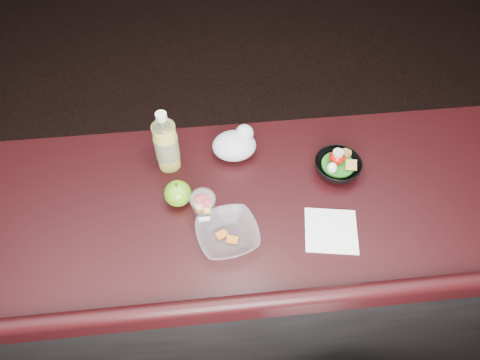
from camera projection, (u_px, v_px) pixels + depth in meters
The scene contains 9 objects.
room_shell at pixel (214, 54), 0.69m from camera, with size 8.00×8.00×8.00m.
counter at pixel (223, 275), 1.91m from camera, with size 4.06×0.71×1.02m.
lemonade_bottle at pixel (166, 145), 1.53m from camera, with size 0.08×0.08×0.24m.
fruit_cup at pixel (203, 205), 1.44m from camera, with size 0.08×0.08×0.11m.
green_apple at pixel (178, 194), 1.49m from camera, with size 0.09×0.09×0.09m.
plastic_bag at pixel (236, 144), 1.61m from camera, with size 0.15×0.12×0.11m.
snack_bowl at pixel (337, 166), 1.57m from camera, with size 0.20×0.20×0.09m.
takeout_bowl at pixel (228, 234), 1.42m from camera, with size 0.22×0.22×0.05m.
paper_napkin at pixel (331, 231), 1.45m from camera, with size 0.16×0.16×0.00m, color white.
Camera 1 is at (-0.02, -0.57, 2.26)m, focal length 35.00 mm.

